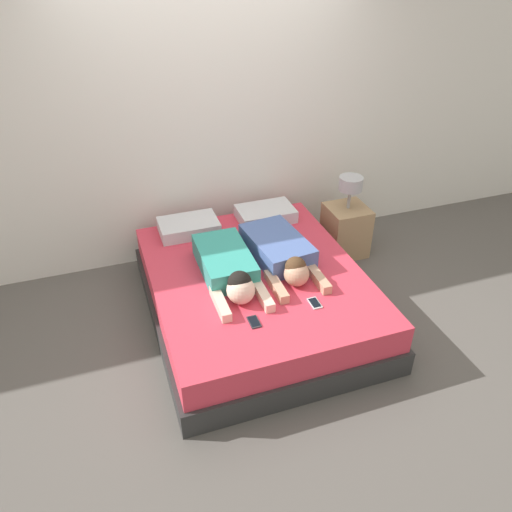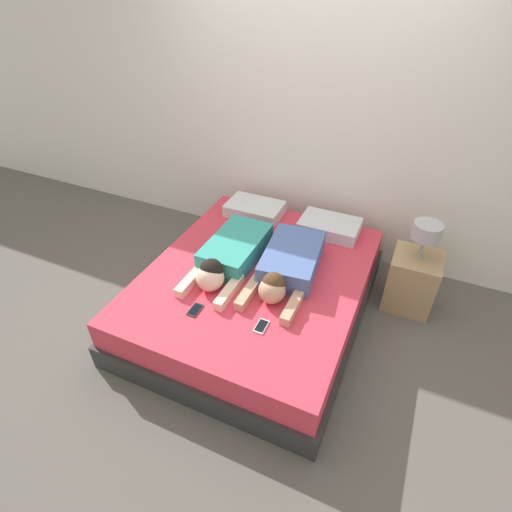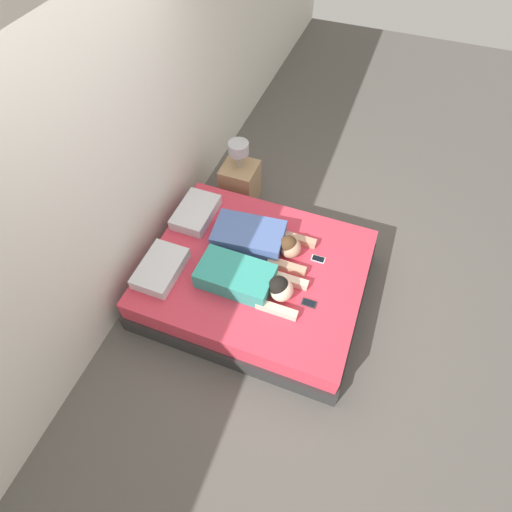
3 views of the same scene
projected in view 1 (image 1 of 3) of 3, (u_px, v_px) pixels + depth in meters
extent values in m
plane|color=#5B5651|center=(256.00, 314.00, 4.13)|extent=(12.00, 12.00, 0.00)
cube|color=white|center=(213.00, 117.00, 4.32)|extent=(12.00, 0.06, 2.60)
cube|color=#2D2D2D|center=(256.00, 304.00, 4.08)|extent=(1.66, 1.99, 0.20)
cube|color=#DB384C|center=(256.00, 283.00, 3.96)|extent=(1.60, 1.93, 0.22)
cube|color=silver|center=(189.00, 227.00, 4.37)|extent=(0.51, 0.34, 0.11)
cube|color=silver|center=(266.00, 214.00, 4.57)|extent=(0.51, 0.34, 0.11)
cube|color=teal|center=(225.00, 261.00, 3.87)|extent=(0.38, 0.65, 0.18)
sphere|color=beige|center=(241.00, 290.00, 3.53)|extent=(0.21, 0.21, 0.21)
sphere|color=black|center=(240.00, 283.00, 3.53)|extent=(0.17, 0.17, 0.17)
cube|color=beige|center=(220.00, 303.00, 3.52)|extent=(0.07, 0.36, 0.07)
cube|color=beige|center=(262.00, 294.00, 3.60)|extent=(0.07, 0.36, 0.07)
cube|color=#4C66A5|center=(277.00, 247.00, 4.04)|extent=(0.46, 0.68, 0.18)
sphere|color=tan|center=(297.00, 274.00, 3.71)|extent=(0.19, 0.19, 0.19)
sphere|color=#4C331E|center=(296.00, 267.00, 3.71)|extent=(0.16, 0.16, 0.16)
cube|color=tan|center=(276.00, 286.00, 3.68)|extent=(0.07, 0.35, 0.07)
cube|color=tan|center=(318.00, 278.00, 3.77)|extent=(0.07, 0.35, 0.07)
cube|color=#2D2D33|center=(254.00, 322.00, 3.40)|extent=(0.07, 0.13, 0.01)
cube|color=black|center=(254.00, 321.00, 3.39)|extent=(0.06, 0.11, 0.00)
cube|color=silver|center=(315.00, 303.00, 3.57)|extent=(0.07, 0.13, 0.01)
cube|color=black|center=(315.00, 303.00, 3.56)|extent=(0.06, 0.11, 0.00)
cube|color=tan|center=(345.00, 230.00, 4.79)|extent=(0.37, 0.37, 0.49)
cylinder|color=#999999|center=(349.00, 199.00, 4.60)|extent=(0.03, 0.03, 0.19)
cylinder|color=#B2B2B7|center=(351.00, 183.00, 4.51)|extent=(0.22, 0.22, 0.12)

